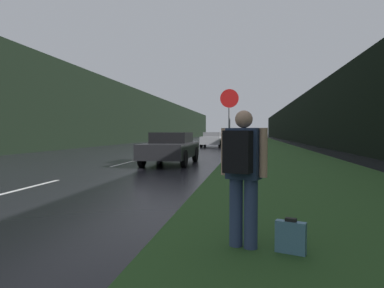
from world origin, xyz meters
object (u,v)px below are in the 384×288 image
(stop_sign, at_px, (229,121))
(car_passing_near, at_px, (171,148))
(car_passing_far, at_px, (212,139))
(hitchhiker_with_backpack, at_px, (242,170))
(suitcase, at_px, (291,238))

(stop_sign, xyz_separation_m, car_passing_near, (-2.76, 2.36, -1.11))
(stop_sign, distance_m, car_passing_far, 20.13)
(hitchhiker_with_backpack, bearing_deg, car_passing_far, 115.98)
(hitchhiker_with_backpack, height_order, car_passing_near, hitchhiker_with_backpack)
(stop_sign, relative_size, hitchhiker_with_backpack, 1.77)
(hitchhiker_with_backpack, height_order, car_passing_far, hitchhiker_with_backpack)
(car_passing_near, bearing_deg, stop_sign, 139.46)
(car_passing_far, bearing_deg, stop_sign, 97.89)
(hitchhiker_with_backpack, xyz_separation_m, suitcase, (0.57, -0.10, -0.78))
(car_passing_far, bearing_deg, car_passing_near, 90.00)
(stop_sign, bearing_deg, hitchhiker_with_backpack, -85.73)
(hitchhiker_with_backpack, bearing_deg, car_passing_near, 126.49)
(suitcase, relative_size, car_passing_far, 0.11)
(hitchhiker_with_backpack, bearing_deg, suitcase, 9.45)
(car_passing_near, bearing_deg, suitcase, 109.84)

